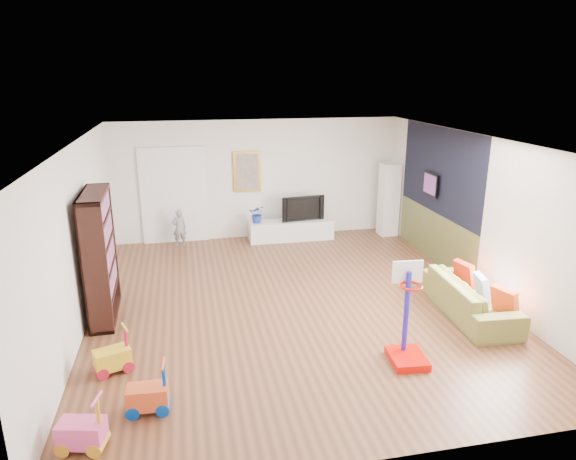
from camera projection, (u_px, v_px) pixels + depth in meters
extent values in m
cube|color=brown|center=(293.00, 302.00, 8.60)|extent=(6.50, 7.50, 0.00)
cube|color=white|center=(293.00, 140.00, 7.80)|extent=(6.50, 7.50, 0.00)
cube|color=silver|center=(258.00, 179.00, 11.71)|extent=(6.50, 0.00, 2.70)
cube|color=silver|center=(380.00, 340.00, 4.69)|extent=(6.50, 0.00, 2.70)
cube|color=silver|center=(78.00, 238.00, 7.57)|extent=(0.00, 7.50, 2.70)
cube|color=silver|center=(477.00, 214.00, 8.83)|extent=(0.00, 7.50, 2.70)
cube|color=black|center=(440.00, 171.00, 9.99)|extent=(0.01, 3.20, 1.70)
cube|color=brown|center=(434.00, 237.00, 10.39)|extent=(0.01, 3.20, 1.00)
cube|color=white|center=(174.00, 197.00, 11.39)|extent=(1.45, 0.06, 2.10)
cube|color=gold|center=(247.00, 172.00, 11.56)|extent=(0.62, 0.06, 0.92)
cube|color=#7F3F8C|center=(431.00, 184.00, 10.26)|extent=(0.04, 0.56, 0.46)
cube|color=silver|center=(291.00, 230.00, 11.78)|extent=(1.93, 0.49, 0.45)
cube|color=white|center=(389.00, 200.00, 11.97)|extent=(0.40, 0.40, 1.70)
cube|color=black|center=(100.00, 256.00, 7.85)|extent=(0.39, 1.38, 2.00)
imported|color=olive|center=(470.00, 297.00, 8.10)|extent=(0.90, 2.05, 0.59)
cube|color=red|center=(410.00, 315.00, 6.63)|extent=(0.51, 0.61, 1.37)
cube|color=gold|center=(112.00, 351.00, 6.52)|extent=(0.51, 0.41, 0.59)
cube|color=#D85126|center=(147.00, 388.00, 5.74)|extent=(0.47, 0.30, 0.61)
cube|color=#F04D97|center=(80.00, 424.00, 5.16)|extent=(0.51, 0.38, 0.61)
imported|color=gray|center=(179.00, 228.00, 11.27)|extent=(0.33, 0.25, 0.84)
imported|color=black|center=(302.00, 208.00, 11.71)|extent=(1.01, 0.24, 0.58)
imported|color=navy|center=(257.00, 214.00, 11.50)|extent=(0.45, 0.41, 0.41)
cube|color=red|center=(505.00, 301.00, 7.57)|extent=(0.23, 0.42, 0.41)
cube|color=silver|center=(482.00, 287.00, 8.06)|extent=(0.17, 0.40, 0.39)
cube|color=#B51F0C|center=(465.00, 273.00, 8.60)|extent=(0.19, 0.42, 0.41)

